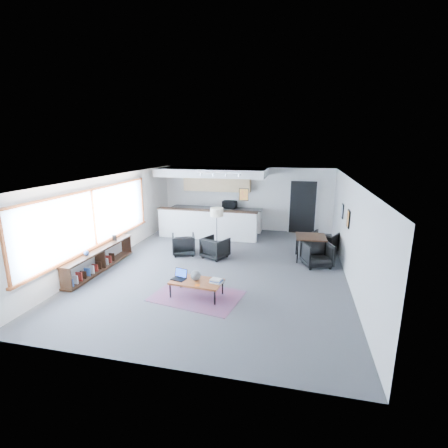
% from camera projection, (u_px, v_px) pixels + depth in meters
% --- Properties ---
extents(room, '(7.02, 9.02, 2.62)m').
position_uv_depth(room, '(221.00, 224.00, 9.23)').
color(room, '#4A4A4C').
rests_on(room, ground).
extents(window, '(0.10, 5.95, 1.66)m').
position_uv_depth(window, '(94.00, 220.00, 9.10)').
color(window, '#8CBFFF').
rests_on(window, room).
extents(console, '(0.35, 3.00, 0.80)m').
position_uv_depth(console, '(99.00, 260.00, 9.20)').
color(console, '#331E12').
rests_on(console, floor).
extents(kitchenette, '(4.20, 1.96, 2.60)m').
position_uv_depth(kitchenette, '(213.00, 199.00, 12.98)').
color(kitchenette, white).
rests_on(kitchenette, floor).
extents(doorway, '(1.10, 0.12, 2.15)m').
position_uv_depth(doorway, '(303.00, 207.00, 12.96)').
color(doorway, black).
rests_on(doorway, room).
extents(track_light, '(1.60, 0.07, 0.15)m').
position_uv_depth(track_light, '(219.00, 174.00, 11.14)').
color(track_light, silver).
rests_on(track_light, room).
extents(wall_art_lower, '(0.03, 0.38, 0.48)m').
position_uv_depth(wall_art_lower, '(348.00, 219.00, 8.79)').
color(wall_art_lower, black).
rests_on(wall_art_lower, room).
extents(wall_art_upper, '(0.03, 0.34, 0.44)m').
position_uv_depth(wall_art_upper, '(342.00, 211.00, 10.03)').
color(wall_art_upper, black).
rests_on(wall_art_upper, room).
extents(kilim_rug, '(2.24, 1.71, 0.01)m').
position_uv_depth(kilim_rug, '(197.00, 296.00, 7.73)').
color(kilim_rug, '#653652').
rests_on(kilim_rug, floor).
extents(coffee_table, '(1.26, 0.75, 0.39)m').
position_uv_depth(coffee_table, '(197.00, 282.00, 7.64)').
color(coffee_table, brown).
rests_on(coffee_table, floor).
extents(laptop, '(0.38, 0.33, 0.23)m').
position_uv_depth(laptop, '(180.00, 276.00, 7.75)').
color(laptop, black).
rests_on(laptop, coffee_table).
extents(ceramic_pot, '(0.24, 0.24, 0.24)m').
position_uv_depth(ceramic_pot, '(196.00, 276.00, 7.64)').
color(ceramic_pot, gray).
rests_on(ceramic_pot, coffee_table).
extents(book_stack, '(0.33, 0.29, 0.09)m').
position_uv_depth(book_stack, '(216.00, 281.00, 7.54)').
color(book_stack, silver).
rests_on(book_stack, coffee_table).
extents(coaster, '(0.13, 0.13, 0.01)m').
position_uv_depth(coaster, '(197.00, 285.00, 7.39)').
color(coaster, '#E5590C').
rests_on(coaster, coffee_table).
extents(armchair_left, '(0.91, 0.89, 0.74)m').
position_uv_depth(armchair_left, '(183.00, 243.00, 10.58)').
color(armchair_left, black).
rests_on(armchair_left, floor).
extents(armchair_right, '(0.92, 0.90, 0.73)m').
position_uv_depth(armchair_right, '(215.00, 247.00, 10.23)').
color(armchair_right, black).
rests_on(armchair_right, floor).
extents(floor_lamp, '(0.43, 0.43, 1.49)m').
position_uv_depth(floor_lamp, '(217.00, 214.00, 10.64)').
color(floor_lamp, black).
rests_on(floor_lamp, floor).
extents(dining_table, '(0.94, 0.94, 0.76)m').
position_uv_depth(dining_table, '(311.00, 238.00, 10.01)').
color(dining_table, '#331E12').
rests_on(dining_table, floor).
extents(dining_chair_near, '(0.83, 0.81, 0.68)m').
position_uv_depth(dining_chair_near, '(317.00, 255.00, 9.54)').
color(dining_chair_near, black).
rests_on(dining_chair_near, floor).
extents(dining_chair_far, '(0.87, 0.84, 0.69)m').
position_uv_depth(dining_chair_far, '(323.00, 244.00, 10.59)').
color(dining_chair_far, black).
rests_on(dining_chair_far, floor).
extents(microwave, '(0.59, 0.37, 0.38)m').
position_uv_depth(microwave, '(230.00, 204.00, 13.34)').
color(microwave, black).
rests_on(microwave, kitchenette).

